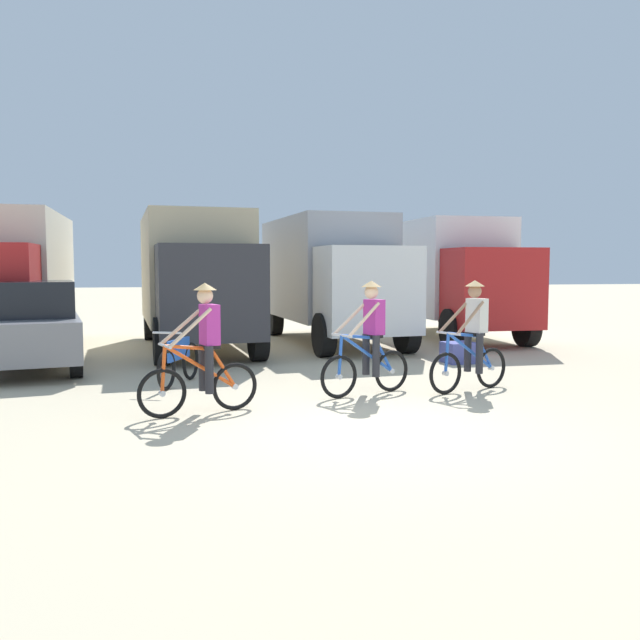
% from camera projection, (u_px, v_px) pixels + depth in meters
% --- Properties ---
extents(ground_plane, '(120.00, 120.00, 0.00)m').
position_uv_depth(ground_plane, '(373.00, 429.00, 8.30)').
color(ground_plane, beige).
extents(box_truck_cream_rv, '(2.60, 6.82, 3.35)m').
position_uv_depth(box_truck_cream_rv, '(6.00, 274.00, 15.74)').
color(box_truck_cream_rv, beige).
rests_on(box_truck_cream_rv, ground).
extents(box_truck_tan_camper, '(2.87, 6.91, 3.35)m').
position_uv_depth(box_truck_tan_camper, '(196.00, 273.00, 16.46)').
color(box_truck_tan_camper, '#CCB78E').
rests_on(box_truck_tan_camper, ground).
extents(box_truck_grey_hauler, '(2.85, 6.90, 3.35)m').
position_uv_depth(box_truck_grey_hauler, '(330.00, 273.00, 17.71)').
color(box_truck_grey_hauler, '#9E9EA3').
rests_on(box_truck_grey_hauler, ground).
extents(box_truck_avon_van, '(2.40, 6.75, 3.35)m').
position_uv_depth(box_truck_avon_van, '(447.00, 272.00, 19.17)').
color(box_truck_avon_van, white).
rests_on(box_truck_avon_van, ground).
extents(sedan_parked, '(2.46, 4.44, 1.76)m').
position_uv_depth(sedan_parked, '(30.00, 326.00, 12.95)').
color(sedan_parked, slate).
rests_on(sedan_parked, ground).
extents(cyclist_orange_shirt, '(1.67, 0.68, 1.82)m').
position_uv_depth(cyclist_orange_shirt, '(203.00, 353.00, 9.12)').
color(cyclist_orange_shirt, black).
rests_on(cyclist_orange_shirt, ground).
extents(cyclist_cowboy_hat, '(1.64, 0.76, 1.82)m').
position_uv_depth(cyclist_cowboy_hat, '(369.00, 342.00, 10.50)').
color(cyclist_cowboy_hat, black).
rests_on(cyclist_cowboy_hat, ground).
extents(cyclist_near_camera, '(1.64, 0.75, 1.82)m').
position_uv_depth(cyclist_near_camera, '(472.00, 340.00, 10.82)').
color(cyclist_near_camera, black).
rests_on(cyclist_near_camera, ground).
extents(bicycle_spare, '(0.80, 1.61, 0.97)m').
position_uv_depth(bicycle_spare, '(179.00, 362.00, 11.40)').
color(bicycle_spare, black).
rests_on(bicycle_spare, ground).
extents(supply_crate, '(0.69, 0.65, 0.44)m').
position_uv_depth(supply_crate, '(459.00, 352.00, 14.03)').
color(supply_crate, '#4C5199').
rests_on(supply_crate, ground).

